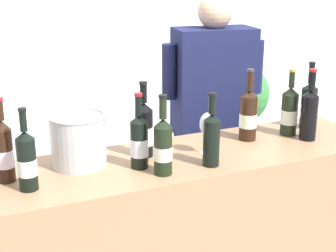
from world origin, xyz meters
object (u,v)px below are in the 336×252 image
wine_bottle_7 (144,130)px  wine_glass (208,126)px  wine_bottle_6 (27,160)px  wine_bottle_3 (309,113)px  wine_bottle_2 (248,115)px  ice_bucket (78,140)px  wine_bottle_4 (289,111)px  wine_bottle_9 (211,137)px  wine_bottle_5 (4,151)px  person_server (212,142)px  wine_bottle_0 (139,141)px  potted_shrub (226,118)px  wine_bottle_1 (309,105)px  wine_bottle_8 (163,146)px

wine_bottle_7 → wine_glass: (0.27, -0.09, 0.01)m
wine_bottle_6 → wine_bottle_3: bearing=1.4°
wine_bottle_2 → ice_bucket: (-0.83, 0.01, -0.01)m
wine_bottle_4 → wine_bottle_9: size_ratio=1.05×
wine_bottle_5 → wine_bottle_6: wine_bottle_5 is taller
wine_bottle_4 → wine_bottle_7: 0.77m
wine_bottle_2 → wine_bottle_7: bearing=-179.8°
wine_glass → person_server: size_ratio=0.11×
wine_bottle_2 → wine_bottle_4: size_ratio=1.05×
wine_bottle_9 → wine_bottle_4: bearing=20.0°
wine_bottle_0 → wine_bottle_7: 0.13m
wine_bottle_5 → wine_bottle_9: size_ratio=1.07×
wine_bottle_0 → wine_glass: (0.33, 0.03, 0.02)m
wine_bottle_7 → person_server: person_server is taller
wine_bottle_6 → wine_bottle_7: (0.53, 0.15, 0.01)m
wine_bottle_9 → potted_shrub: bearing=57.1°
wine_bottle_1 → wine_bottle_7: (-0.92, -0.03, 0.00)m
wine_bottle_2 → wine_glass: size_ratio=1.81×
wine_bottle_8 → potted_shrub: 1.77m
person_server → potted_shrub: size_ratio=1.43×
wine_bottle_1 → wine_bottle_9: size_ratio=1.09×
wine_bottle_8 → wine_bottle_4: bearing=14.7°
wine_bottle_3 → wine_bottle_4: wine_bottle_3 is taller
wine_bottle_2 → potted_shrub: size_ratio=0.30×
wine_bottle_3 → person_server: (-0.17, 0.65, -0.34)m
wine_bottle_5 → wine_bottle_9: 0.83m
wine_bottle_2 → wine_bottle_6: wine_bottle_2 is taller
wine_bottle_4 → ice_bucket: (-1.06, 0.03, -0.01)m
wine_bottle_4 → wine_glass: (-0.50, -0.07, 0.01)m
wine_bottle_4 → potted_shrub: (0.32, 1.14, -0.40)m
wine_bottle_6 → wine_bottle_7: wine_bottle_7 is taller
wine_bottle_6 → ice_bucket: (0.24, 0.16, -0.00)m
wine_bottle_0 → wine_bottle_4: wine_bottle_4 is taller
wine_bottle_4 → ice_bucket: wine_bottle_4 is taller
person_server → ice_bucket: bearing=-150.8°
wine_bottle_4 → wine_glass: size_ratio=1.73×
wine_bottle_4 → wine_glass: 0.50m
wine_glass → wine_bottle_0: bearing=-175.5°
wine_bottle_4 → wine_bottle_7: size_ratio=0.98×
wine_bottle_8 → person_server: bearing=49.6°
ice_bucket → wine_bottle_5: bearing=-170.8°
wine_bottle_0 → wine_bottle_8: size_ratio=0.97×
wine_glass → wine_bottle_2: bearing=18.6°
person_server → wine_bottle_9: bearing=-119.2°
wine_bottle_6 → potted_shrub: (1.61, 1.27, -0.40)m
wine_bottle_9 → wine_glass: size_ratio=1.65×
wine_bottle_3 → wine_bottle_6: 1.33m
wine_bottle_7 → wine_bottle_9: bearing=-44.5°
wine_bottle_2 → ice_bucket: size_ratio=1.44×
wine_bottle_0 → wine_bottle_8: wine_bottle_8 is taller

